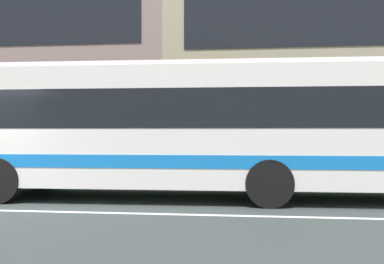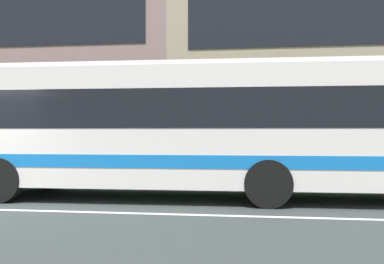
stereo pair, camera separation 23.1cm
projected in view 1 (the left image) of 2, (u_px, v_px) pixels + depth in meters
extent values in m
cube|color=#27582B|center=(101.00, 164.00, 14.47)|extent=(21.63, 1.10, 1.07)
cube|color=silver|center=(233.00, 127.00, 10.57)|extent=(12.25, 2.80, 2.64)
cube|color=black|center=(233.00, 111.00, 10.57)|extent=(11.52, 2.81, 0.85)
cube|color=blue|center=(233.00, 158.00, 10.57)|extent=(12.01, 2.82, 0.28)
cube|color=silver|center=(233.00, 68.00, 10.57)|extent=(11.75, 2.39, 0.12)
cylinder|color=black|center=(44.00, 171.00, 12.23)|extent=(1.01, 0.30, 1.00)
cylinder|color=black|center=(270.00, 184.00, 9.33)|extent=(1.01, 0.30, 1.00)
cylinder|color=black|center=(263.00, 173.00, 11.66)|extent=(1.01, 0.30, 1.00)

